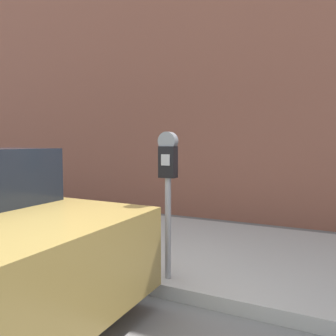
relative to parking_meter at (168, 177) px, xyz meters
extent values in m
plane|color=slate|center=(-0.55, -0.99, -1.21)|extent=(60.00, 60.00, 0.00)
cube|color=#ADAAA3|center=(-0.55, 1.21, -1.14)|extent=(24.00, 2.80, 0.14)
cube|color=#935642|center=(-0.55, 3.49, 1.87)|extent=(24.00, 0.30, 6.15)
cylinder|color=gray|center=(0.00, 0.00, -0.53)|extent=(0.06, 0.06, 1.06)
cube|color=black|center=(0.00, 0.00, 0.16)|extent=(0.17, 0.11, 0.32)
cube|color=gray|center=(0.00, -0.06, 0.18)|extent=(0.10, 0.01, 0.11)
cylinder|color=slate|center=(0.00, 0.00, 0.37)|extent=(0.19, 0.09, 0.19)
cylinder|color=black|center=(-0.75, -0.44, -0.90)|extent=(0.61, 0.23, 0.61)
camera|label=1|loc=(1.46, -3.02, 0.36)|focal=35.00mm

